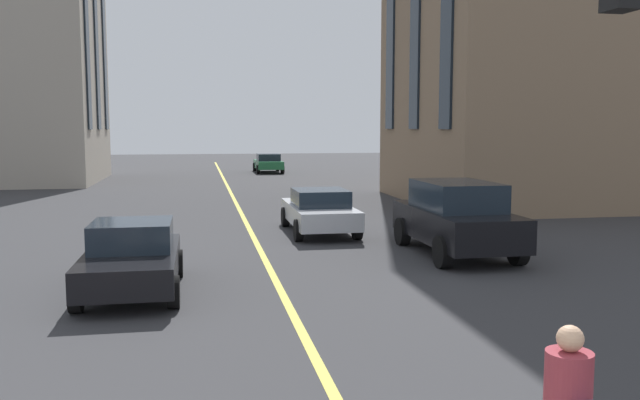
{
  "coord_description": "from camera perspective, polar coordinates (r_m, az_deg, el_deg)",
  "views": [
    {
      "loc": [
        -3.03,
        1.57,
        3.25
      ],
      "look_at": [
        9.62,
        -0.76,
        1.84
      ],
      "focal_mm": 37.09,
      "sensor_mm": 36.0,
      "label": 1
    }
  ],
  "objects": [
    {
      "name": "car_green_trailing",
      "position": [
        48.16,
        -4.49,
        3.21
      ],
      "size": [
        4.4,
        1.95,
        1.37
      ],
      "color": "#1E6038",
      "rests_on": "ground_plane"
    },
    {
      "name": "lane_centre_line",
      "position": [
        23.31,
        -6.49,
        -1.78
      ],
      "size": [
        80.0,
        0.16,
        0.01
      ],
      "color": "#D8C64C",
      "rests_on": "ground_plane"
    },
    {
      "name": "car_silver_parked_b",
      "position": [
        20.4,
        -0.06,
        -0.91
      ],
      "size": [
        4.4,
        1.95,
        1.37
      ],
      "color": "#B7BABF",
      "rests_on": "ground_plane"
    },
    {
      "name": "car_black_mid",
      "position": [
        13.58,
        -15.91,
        -4.8
      ],
      "size": [
        3.9,
        1.89,
        1.4
      ],
      "color": "black",
      "rests_on": "ground_plane"
    },
    {
      "name": "car_black_near",
      "position": [
        17.27,
        11.66,
        -1.45
      ],
      "size": [
        4.7,
        2.14,
        1.88
      ],
      "color": "black",
      "rests_on": "ground_plane"
    }
  ]
}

